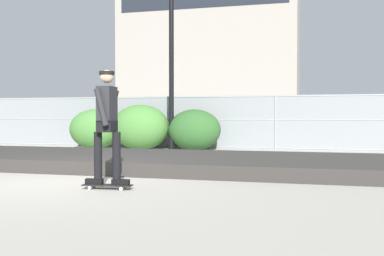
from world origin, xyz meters
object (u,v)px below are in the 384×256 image
at_px(shrub_center, 140,127).
at_px(shrub_right, 194,130).
at_px(parked_car_mid, 286,123).
at_px(parked_car_near, 145,123).
at_px(skateboard, 107,185).
at_px(street_lamp, 171,29).
at_px(skater, 107,119).
at_px(shrub_left, 95,129).

distance_m(shrub_center, shrub_right, 1.84).
bearing_deg(parked_car_mid, parked_car_near, -174.85).
bearing_deg(skateboard, parked_car_mid, 79.54).
bearing_deg(skateboard, shrub_center, 107.47).
distance_m(street_lamp, parked_car_near, 5.61).
relative_size(shrub_center, shrub_right, 1.12).
distance_m(parked_car_near, shrub_right, 4.82).
xyz_separation_m(skater, parked_car_near, (-3.69, 11.49, -0.27)).
bearing_deg(shrub_left, shrub_center, 2.82).
bearing_deg(parked_car_near, shrub_right, -49.51).
relative_size(skater, street_lamp, 0.28).
bearing_deg(street_lamp, skateboard, -80.40).
xyz_separation_m(skateboard, parked_car_mid, (2.22, 12.02, 0.78)).
relative_size(parked_car_near, shrub_left, 2.50).
distance_m(street_lamp, shrub_right, 3.41).
distance_m(skater, shrub_right, 7.86).
relative_size(shrub_left, shrub_right, 1.01).
distance_m(parked_car_near, shrub_left, 3.96).
xyz_separation_m(parked_car_mid, shrub_right, (-2.79, -4.19, -0.15)).
bearing_deg(shrub_right, shrub_center, -173.74).
bearing_deg(shrub_right, parked_car_near, 130.49).
bearing_deg(parked_car_near, shrub_left, -95.19).
bearing_deg(shrub_center, shrub_right, 6.26).
height_order(skateboard, street_lamp, street_lamp).
distance_m(skater, shrub_center, 8.00).
distance_m(skateboard, skater, 1.05).
distance_m(skateboard, shrub_right, 7.87).
xyz_separation_m(street_lamp, shrub_center, (-1.12, 0.08, -3.24)).
height_order(skateboard, parked_car_near, parked_car_near).
bearing_deg(shrub_center, shrub_left, -177.18).
height_order(parked_car_mid, shrub_right, parked_car_mid).
height_order(parked_car_near, shrub_right, parked_car_near).
bearing_deg(shrub_left, skateboard, -61.76).
relative_size(skateboard, shrub_right, 0.46).
xyz_separation_m(skateboard, parked_car_near, (-3.69, 11.49, 0.78)).
height_order(street_lamp, parked_car_near, street_lamp).
bearing_deg(parked_car_mid, skateboard, -100.46).
bearing_deg(shrub_center, skateboard, -72.53).
xyz_separation_m(parked_car_mid, shrub_center, (-4.62, -4.39, -0.07)).
distance_m(skater, street_lamp, 8.18).
bearing_deg(parked_car_near, skateboard, -72.17).
xyz_separation_m(parked_car_near, shrub_center, (1.29, -3.86, -0.07)).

